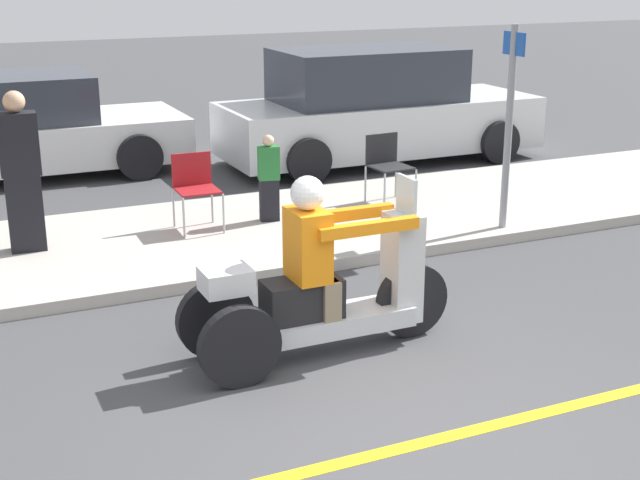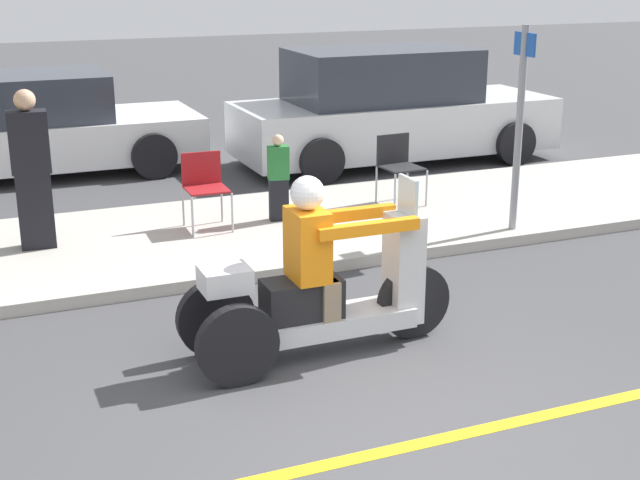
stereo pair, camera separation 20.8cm
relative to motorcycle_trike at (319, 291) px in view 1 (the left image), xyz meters
The scene contains 11 objects.
ground_plane 1.62m from the motorcycle_trike, 91.27° to the right, with size 60.00×60.00×0.00m, color #424244.
lane_stripe 1.61m from the motorcycle_trike, 89.65° to the right, with size 24.00×0.12×0.01m.
sidewalk_strip 3.11m from the motorcycle_trike, 90.63° to the left, with size 28.00×2.80×0.12m.
motorcycle_trike is the anchor object (origin of this frame).
spectator_with_child 3.34m from the motorcycle_trike, 75.35° to the left, with size 0.26×0.18×0.99m.
spectator_near_curb 3.74m from the motorcycle_trike, 118.73° to the left, with size 0.40×0.25×1.63m.
folding_chair_set_back 4.19m from the motorcycle_trike, 54.41° to the left, with size 0.49×0.49×0.82m.
folding_chair_curbside 3.30m from the motorcycle_trike, 89.92° to the left, with size 0.48×0.48×0.82m.
parked_car_lot_far 6.94m from the motorcycle_trike, 58.61° to the left, with size 4.82×1.93×1.70m.
parked_car_lot_right 7.32m from the motorcycle_trike, 102.00° to the left, with size 4.69×2.03×1.43m.
street_sign 3.74m from the motorcycle_trike, 31.73° to the left, with size 0.08×0.36×2.20m.
Camera 1 is at (-2.62, -4.34, 3.00)m, focal length 50.00 mm.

